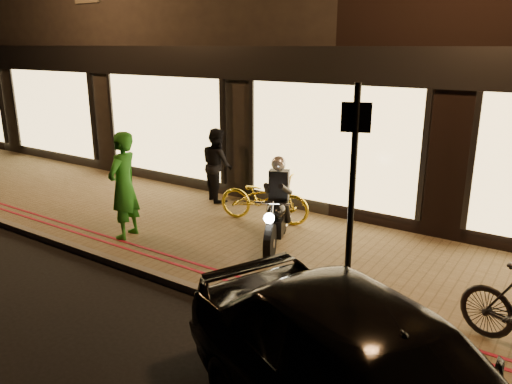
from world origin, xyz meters
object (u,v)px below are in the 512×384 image
Objects in this scene: sign_post at (352,194)px; bicycle_gold at (264,198)px; person_green at (124,186)px; motorcycle at (277,212)px.

sign_post is 3.99m from bicycle_gold.
bicycle_gold is 0.95× the size of person_green.
sign_post reaches higher than person_green.
motorcycle is at bearing 142.14° from sign_post.
person_green reaches higher than bicycle_gold.
bicycle_gold is (-0.87, 0.93, -0.13)m from motorcycle.
person_green is at bearing 129.10° from bicycle_gold.
person_green is (-4.52, 0.38, -0.70)m from sign_post.
bicycle_gold is 2.72m from person_green.
motorcycle is at bearing 101.64° from person_green.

